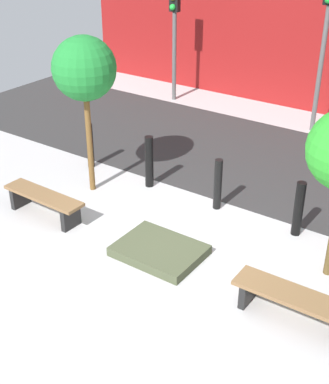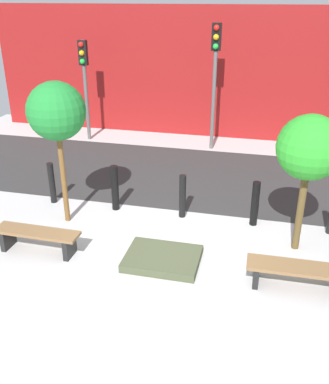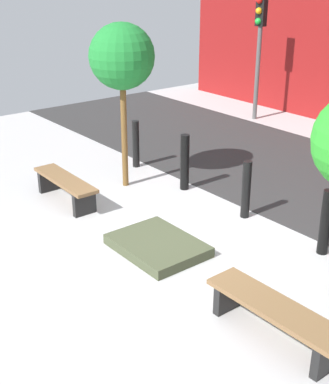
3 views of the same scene
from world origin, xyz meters
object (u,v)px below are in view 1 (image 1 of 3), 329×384
planter_bed (159,251)px  tree_behind_left_bench (84,70)px  traffic_light_west (174,20)px  bench_left (44,200)px  bollard_center (218,184)px  bollard_far_left (90,145)px  bollard_left (149,162)px  bollard_right (299,209)px  traffic_light_mid_west (326,24)px  bench_right (297,302)px

planter_bed → tree_behind_left_bench: bearing=155.7°
traffic_light_west → bench_left: bearing=-75.3°
bench_left → bollard_center: 3.24m
tree_behind_left_bench → bollard_far_left: (-0.73, 0.78, -1.96)m
planter_bed → traffic_light_west: traffic_light_west is taller
planter_bed → bollard_left: 2.52m
bollard_right → bollard_center: bearing=180.0°
bench_left → traffic_light_mid_west: traffic_light_mid_west is taller
bench_left → bollard_left: 2.27m
bollard_right → traffic_light_west: traffic_light_west is taller
planter_bed → bollard_left: size_ratio=1.28×
planter_bed → bollard_far_left: 3.74m
bollard_far_left → traffic_light_west: 5.30m
tree_behind_left_bench → traffic_light_mid_west: traffic_light_mid_west is taller
bench_left → traffic_light_mid_west: size_ratio=0.44×
bollard_far_left → bollard_center: (3.19, 0.00, 0.00)m
traffic_light_mid_west → traffic_light_west: bearing=-180.0°
bench_left → bollard_left: (0.87, 2.09, 0.21)m
bench_right → traffic_light_west: 9.89m
bollard_left → bollard_center: bollard_left is taller
bollard_left → bollard_center: size_ratio=1.07×
bench_right → tree_behind_left_bench: tree_behind_left_bench is taller
bench_left → bollard_center: (2.46, 2.09, 0.17)m
traffic_light_west → traffic_light_mid_west: bearing=0.0°
bollard_far_left → bollard_center: size_ratio=1.00×
bollard_center → traffic_light_west: size_ratio=0.31×
bench_left → bollard_far_left: (-0.73, 2.09, 0.17)m
bollard_far_left → bench_right: bearing=-20.3°
bollard_left → traffic_light_west: size_ratio=0.33×
bench_left → traffic_light_west: (-1.83, 6.96, 1.95)m
bollard_center → traffic_light_west: bearing=131.4°
bollard_left → bollard_right: 3.19m
bench_right → bollard_left: bollard_left is taller
bench_left → bollard_right: 4.57m
bench_right → traffic_light_west: bearing=133.3°
bench_right → bollard_center: (-2.46, 2.09, 0.19)m
bollard_center → bollard_left: bearing=180.0°
traffic_light_west → planter_bed: bearing=-57.6°
bench_right → bollard_center: bollard_center is taller
traffic_light_west → bollard_center: bearing=-48.6°
bench_left → traffic_light_mid_west: bearing=71.3°
bollard_center → traffic_light_mid_west: size_ratio=0.26×
bollard_right → traffic_light_mid_west: 5.56m
traffic_light_west → traffic_light_mid_west: 4.30m
planter_bed → bollard_right: (1.60, 1.89, 0.43)m
traffic_light_west → tree_behind_left_bench: bearing=-72.1°
tree_behind_left_bench → traffic_light_mid_west: size_ratio=0.80×
bollard_far_left → bollard_right: 4.79m
bench_left → bench_right: bearing=0.8°
bench_right → tree_behind_left_bench: 5.53m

